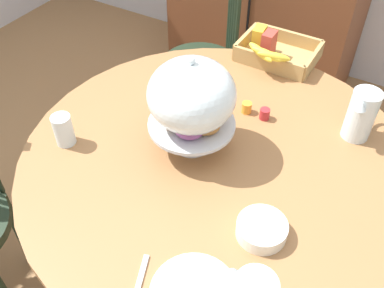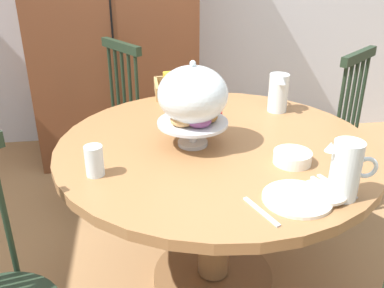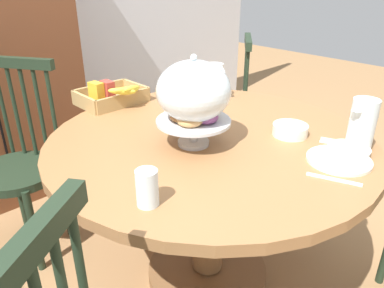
{
  "view_description": "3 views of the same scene",
  "coord_description": "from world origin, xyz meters",
  "px_view_note": "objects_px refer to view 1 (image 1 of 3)",
  "views": [
    {
      "loc": [
        0.5,
        -0.88,
        1.75
      ],
      "look_at": [
        -0.02,
        0.02,
        0.74
      ],
      "focal_mm": 40.47,
      "sensor_mm": 36.0,
      "label": 1
    },
    {
      "loc": [
        -0.23,
        -1.53,
        1.48
      ],
      "look_at": [
        -0.02,
        0.02,
        0.74
      ],
      "focal_mm": 40.07,
      "sensor_mm": 36.0,
      "label": 2
    },
    {
      "loc": [
        -0.91,
        -0.92,
        1.35
      ],
      "look_at": [
        -0.02,
        0.02,
        0.74
      ],
      "focal_mm": 34.84,
      "sensor_mm": 36.0,
      "label": 3
    }
  ],
  "objects_px": {
    "drinking_glass": "(63,130)",
    "cereal_basket": "(273,51)",
    "windsor_chair_near_window": "(205,65)",
    "pastry_stand_with_dome": "(192,99)",
    "cereal_bowl": "(262,229)",
    "dining_table": "(216,193)",
    "milk_pitcher": "(361,116)"
  },
  "relations": [
    {
      "from": "cereal_basket",
      "to": "cereal_bowl",
      "type": "distance_m",
      "value": 0.88
    },
    {
      "from": "cereal_bowl",
      "to": "drinking_glass",
      "type": "distance_m",
      "value": 0.71
    },
    {
      "from": "windsor_chair_near_window",
      "to": "pastry_stand_with_dome",
      "type": "xyz_separation_m",
      "value": [
        0.4,
        -0.81,
        0.48
      ]
    },
    {
      "from": "dining_table",
      "to": "drinking_glass",
      "type": "xyz_separation_m",
      "value": [
        -0.47,
        -0.2,
        0.25
      ]
    },
    {
      "from": "cereal_basket",
      "to": "drinking_glass",
      "type": "relative_size",
      "value": 2.87
    },
    {
      "from": "cereal_bowl",
      "to": "drinking_glass",
      "type": "bearing_deg",
      "value": 179.48
    },
    {
      "from": "cereal_basket",
      "to": "cereal_bowl",
      "type": "relative_size",
      "value": 2.26
    },
    {
      "from": "drinking_glass",
      "to": "dining_table",
      "type": "bearing_deg",
      "value": 23.6
    },
    {
      "from": "windsor_chair_near_window",
      "to": "cereal_basket",
      "type": "xyz_separation_m",
      "value": [
        0.43,
        -0.2,
        0.33
      ]
    },
    {
      "from": "pastry_stand_with_dome",
      "to": "drinking_glass",
      "type": "height_order",
      "value": "pastry_stand_with_dome"
    },
    {
      "from": "pastry_stand_with_dome",
      "to": "milk_pitcher",
      "type": "xyz_separation_m",
      "value": [
        0.45,
        0.32,
        -0.11
      ]
    },
    {
      "from": "milk_pitcher",
      "to": "cereal_bowl",
      "type": "bearing_deg",
      "value": -101.95
    },
    {
      "from": "cereal_basket",
      "to": "cereal_bowl",
      "type": "xyz_separation_m",
      "value": [
        0.31,
        -0.82,
        -0.02
      ]
    },
    {
      "from": "dining_table",
      "to": "drinking_glass",
      "type": "bearing_deg",
      "value": -156.4
    },
    {
      "from": "cereal_bowl",
      "to": "cereal_basket",
      "type": "bearing_deg",
      "value": 110.84
    },
    {
      "from": "windsor_chair_near_window",
      "to": "cereal_basket",
      "type": "height_order",
      "value": "windsor_chair_near_window"
    },
    {
      "from": "pastry_stand_with_dome",
      "to": "cereal_bowl",
      "type": "distance_m",
      "value": 0.43
    },
    {
      "from": "milk_pitcher",
      "to": "pastry_stand_with_dome",
      "type": "bearing_deg",
      "value": -144.41
    },
    {
      "from": "windsor_chair_near_window",
      "to": "cereal_basket",
      "type": "distance_m",
      "value": 0.58
    },
    {
      "from": "cereal_bowl",
      "to": "drinking_glass",
      "type": "height_order",
      "value": "drinking_glass"
    },
    {
      "from": "dining_table",
      "to": "pastry_stand_with_dome",
      "type": "bearing_deg",
      "value": -176.61
    },
    {
      "from": "dining_table",
      "to": "milk_pitcher",
      "type": "relative_size",
      "value": 7.13
    },
    {
      "from": "milk_pitcher",
      "to": "drinking_glass",
      "type": "bearing_deg",
      "value": -147.58
    },
    {
      "from": "windsor_chair_near_window",
      "to": "drinking_glass",
      "type": "xyz_separation_m",
      "value": [
        0.03,
        -1.01,
        0.34
      ]
    },
    {
      "from": "dining_table",
      "to": "drinking_glass",
      "type": "relative_size",
      "value": 11.77
    },
    {
      "from": "windsor_chair_near_window",
      "to": "milk_pitcher",
      "type": "distance_m",
      "value": 1.05
    },
    {
      "from": "windsor_chair_near_window",
      "to": "cereal_basket",
      "type": "bearing_deg",
      "value": -25.11
    },
    {
      "from": "cereal_bowl",
      "to": "pastry_stand_with_dome",
      "type": "bearing_deg",
      "value": 148.99
    },
    {
      "from": "drinking_glass",
      "to": "cereal_basket",
      "type": "bearing_deg",
      "value": 63.75
    },
    {
      "from": "cereal_basket",
      "to": "drinking_glass",
      "type": "bearing_deg",
      "value": -116.25
    },
    {
      "from": "dining_table",
      "to": "drinking_glass",
      "type": "distance_m",
      "value": 0.57
    },
    {
      "from": "cereal_basket",
      "to": "milk_pitcher",
      "type": "bearing_deg",
      "value": -34.26
    }
  ]
}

